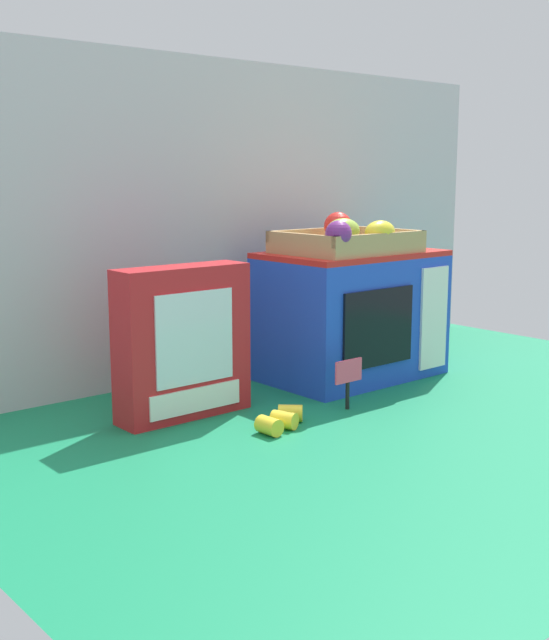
{
  "coord_description": "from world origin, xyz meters",
  "views": [
    {
      "loc": [
        -1.15,
        -1.23,
        0.45
      ],
      "look_at": [
        -0.09,
        0.02,
        0.16
      ],
      "focal_mm": 45.08,
      "sensor_mm": 36.0,
      "label": 1
    }
  ],
  "objects_px": {
    "cookie_set_box": "(183,342)",
    "loose_toy_banana": "(281,420)",
    "loose_toy_apple": "(416,344)",
    "toy_microwave": "(351,315)",
    "price_sign": "(348,376)",
    "food_groups_crate": "(347,240)"
  },
  "relations": [
    {
      "from": "toy_microwave",
      "to": "food_groups_crate",
      "type": "bearing_deg",
      "value": -152.66
    },
    {
      "from": "food_groups_crate",
      "to": "loose_toy_apple",
      "type": "distance_m",
      "value": 0.41
    },
    {
      "from": "cookie_set_box",
      "to": "price_sign",
      "type": "bearing_deg",
      "value": -32.35
    },
    {
      "from": "cookie_set_box",
      "to": "loose_toy_banana",
      "type": "distance_m",
      "value": 0.24
    },
    {
      "from": "toy_microwave",
      "to": "cookie_set_box",
      "type": "relative_size",
      "value": 1.38
    },
    {
      "from": "food_groups_crate",
      "to": "loose_toy_banana",
      "type": "bearing_deg",
      "value": -153.17
    },
    {
      "from": "food_groups_crate",
      "to": "toy_microwave",
      "type": "bearing_deg",
      "value": 27.34
    },
    {
      "from": "food_groups_crate",
      "to": "cookie_set_box",
      "type": "bearing_deg",
      "value": 179.09
    },
    {
      "from": "loose_toy_apple",
      "to": "loose_toy_banana",
      "type": "bearing_deg",
      "value": -161.43
    },
    {
      "from": "loose_toy_apple",
      "to": "cookie_set_box",
      "type": "bearing_deg",
      "value": -177.15
    },
    {
      "from": "loose_toy_banana",
      "to": "price_sign",
      "type": "bearing_deg",
      "value": 1.84
    },
    {
      "from": "cookie_set_box",
      "to": "loose_toy_banana",
      "type": "bearing_deg",
      "value": -62.47
    },
    {
      "from": "loose_toy_apple",
      "to": "toy_microwave",
      "type": "bearing_deg",
      "value": -174.7
    },
    {
      "from": "loose_toy_banana",
      "to": "loose_toy_apple",
      "type": "relative_size",
      "value": 1.82
    },
    {
      "from": "price_sign",
      "to": "loose_toy_banana",
      "type": "relative_size",
      "value": 0.8
    },
    {
      "from": "toy_microwave",
      "to": "price_sign",
      "type": "xyz_separation_m",
      "value": [
        -0.19,
        -0.18,
        -0.08
      ]
    },
    {
      "from": "food_groups_crate",
      "to": "loose_toy_apple",
      "type": "relative_size",
      "value": 4.11
    },
    {
      "from": "toy_microwave",
      "to": "loose_toy_apple",
      "type": "relative_size",
      "value": 5.82
    },
    {
      "from": "food_groups_crate",
      "to": "loose_toy_apple",
      "type": "bearing_deg",
      "value": 8.2
    },
    {
      "from": "cookie_set_box",
      "to": "food_groups_crate",
      "type": "bearing_deg",
      "value": -0.91
    },
    {
      "from": "cookie_set_box",
      "to": "loose_toy_apple",
      "type": "height_order",
      "value": "cookie_set_box"
    },
    {
      "from": "loose_toy_banana",
      "to": "food_groups_crate",
      "type": "bearing_deg",
      "value": 26.83
    }
  ]
}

